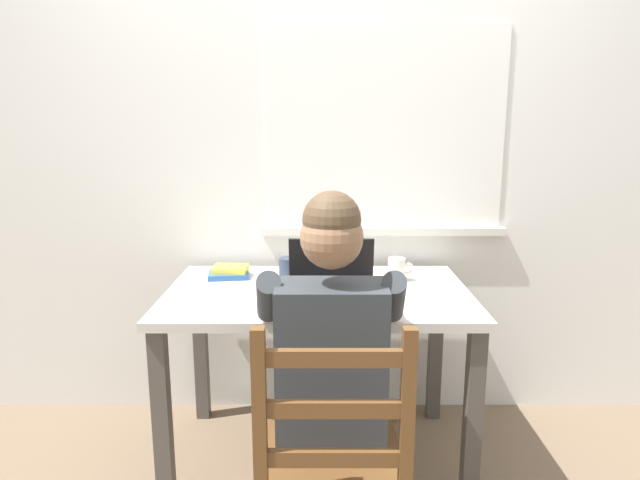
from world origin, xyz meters
The scene contains 12 objects.
ground_plane centered at (0.00, 0.00, 0.00)m, with size 8.00×8.00×0.00m, color brown.
back_wall centered at (0.01, 0.47, 1.30)m, with size 6.00×0.08×2.60m.
desk centered at (0.00, 0.00, 0.65)m, with size 1.23×0.77×0.75m.
seated_person centered at (0.04, -0.46, 0.68)m, with size 0.50×0.60×1.23m.
wooden_chair centered at (0.04, -0.74, 0.45)m, with size 0.42×0.42×0.93m.
laptop centered at (0.05, -0.15, 0.81)m, with size 0.33×0.27×0.23m.
computer_mouse centered at (0.28, -0.19, 0.77)m, with size 0.06×0.10×0.03m, color black.
coffee_mug_white centered at (0.34, 0.14, 0.80)m, with size 0.11×0.07×0.10m.
coffee_mug_dark centered at (-0.12, 0.13, 0.81)m, with size 0.12×0.08×0.10m.
book_stack_main centered at (-0.39, 0.20, 0.78)m, with size 0.19×0.16×0.05m.
paper_pile_near_laptop centered at (-0.10, -0.18, 0.76)m, with size 0.22×0.20×0.01m, color silver.
paper_pile_back_corner centered at (-0.04, -0.02, 0.76)m, with size 0.25×0.18×0.02m, color white.
Camera 1 is at (0.01, -2.18, 1.43)m, focal length 31.35 mm.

